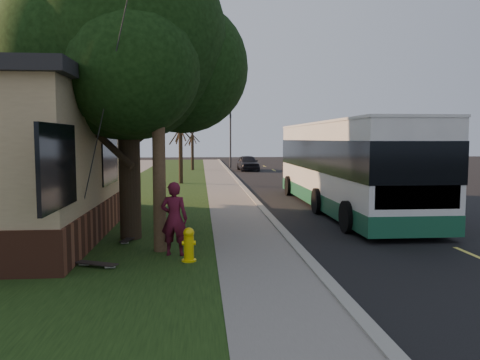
{
  "coord_description": "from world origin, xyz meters",
  "views": [
    {
      "loc": [
        -2.34,
        -10.0,
        2.71
      ],
      "look_at": [
        -1.17,
        3.75,
        1.5
      ],
      "focal_mm": 35.0,
      "sensor_mm": 36.0,
      "label": 1
    }
  ],
  "objects_px": {
    "utility_pole": "(157,55)",
    "skateboarder": "(174,219)",
    "dumpster": "(24,206)",
    "bare_tree_far": "(192,147)",
    "skateboard_spare": "(97,264)",
    "leafy_tree": "(129,45)",
    "transit_bus": "(345,163)",
    "skateboard_main": "(129,239)",
    "distant_car": "(248,163)",
    "fire_hydrant": "(189,245)",
    "bare_tree_near": "(181,148)",
    "traffic_signal": "(230,134)"
  },
  "relations": [
    {
      "from": "utility_pole",
      "to": "skateboarder",
      "type": "xyz_separation_m",
      "value": [
        0.37,
        -0.44,
        -3.72
      ]
    },
    {
      "from": "dumpster",
      "to": "bare_tree_far",
      "type": "bearing_deg",
      "value": 79.54
    },
    {
      "from": "utility_pole",
      "to": "skateboard_spare",
      "type": "relative_size",
      "value": 9.77
    },
    {
      "from": "leafy_tree",
      "to": "transit_bus",
      "type": "bearing_deg",
      "value": 33.47
    },
    {
      "from": "skateboard_main",
      "to": "distant_car",
      "type": "xyz_separation_m",
      "value": [
        5.92,
        27.77,
        0.54
      ]
    },
    {
      "from": "leafy_tree",
      "to": "fire_hydrant",
      "type": "bearing_deg",
      "value": -59.33
    },
    {
      "from": "transit_bus",
      "to": "skateboard_spare",
      "type": "height_order",
      "value": "transit_bus"
    },
    {
      "from": "fire_hydrant",
      "to": "skateboard_spare",
      "type": "xyz_separation_m",
      "value": [
        -1.89,
        -0.3,
        -0.3
      ]
    },
    {
      "from": "leafy_tree",
      "to": "distant_car",
      "type": "distance_m",
      "value": 28.22
    },
    {
      "from": "bare_tree_far",
      "to": "distant_car",
      "type": "relative_size",
      "value": 1.03
    },
    {
      "from": "bare_tree_far",
      "to": "bare_tree_near",
      "type": "bearing_deg",
      "value": -92.39
    },
    {
      "from": "skateboarder",
      "to": "dumpster",
      "type": "xyz_separation_m",
      "value": [
        -4.76,
        4.01,
        -0.22
      ]
    },
    {
      "from": "bare_tree_near",
      "to": "skateboarder",
      "type": "bearing_deg",
      "value": -88.16
    },
    {
      "from": "skateboard_spare",
      "to": "skateboarder",
      "type": "bearing_deg",
      "value": 28.79
    },
    {
      "from": "transit_bus",
      "to": "fire_hydrant",
      "type": "bearing_deg",
      "value": -127.59
    },
    {
      "from": "bare_tree_far",
      "to": "skateboarder",
      "type": "height_order",
      "value": "bare_tree_far"
    },
    {
      "from": "bare_tree_far",
      "to": "traffic_signal",
      "type": "distance_m",
      "value": 5.44
    },
    {
      "from": "transit_bus",
      "to": "utility_pole",
      "type": "bearing_deg",
      "value": -134.87
    },
    {
      "from": "fire_hydrant",
      "to": "skateboarder",
      "type": "relative_size",
      "value": 0.44
    },
    {
      "from": "bare_tree_near",
      "to": "bare_tree_far",
      "type": "bearing_deg",
      "value": 87.61
    },
    {
      "from": "utility_pole",
      "to": "transit_bus",
      "type": "distance_m",
      "value": 9.62
    },
    {
      "from": "traffic_signal",
      "to": "skateboard_main",
      "type": "xyz_separation_m",
      "value": [
        -4.7,
        -31.89,
        -3.04
      ]
    },
    {
      "from": "skateboard_main",
      "to": "fire_hydrant",
      "type": "bearing_deg",
      "value": -52.91
    },
    {
      "from": "transit_bus",
      "to": "skateboard_main",
      "type": "relative_size",
      "value": 14.47
    },
    {
      "from": "bare_tree_near",
      "to": "transit_bus",
      "type": "bearing_deg",
      "value": -57.52
    },
    {
      "from": "transit_bus",
      "to": "skateboarder",
      "type": "relative_size",
      "value": 7.33
    },
    {
      "from": "fire_hydrant",
      "to": "distant_car",
      "type": "bearing_deg",
      "value": 81.76
    },
    {
      "from": "bare_tree_near",
      "to": "traffic_signal",
      "type": "bearing_deg",
      "value": 75.96
    },
    {
      "from": "leafy_tree",
      "to": "traffic_signal",
      "type": "bearing_deg",
      "value": 81.53
    },
    {
      "from": "fire_hydrant",
      "to": "dumpster",
      "type": "relative_size",
      "value": 0.42
    },
    {
      "from": "traffic_signal",
      "to": "dumpster",
      "type": "distance_m",
      "value": 30.65
    },
    {
      "from": "utility_pole",
      "to": "traffic_signal",
      "type": "xyz_separation_m",
      "value": [
        3.81,
        33.01,
        -1.47
      ]
    },
    {
      "from": "utility_pole",
      "to": "traffic_signal",
      "type": "bearing_deg",
      "value": 83.42
    },
    {
      "from": "utility_pole",
      "to": "distant_car",
      "type": "height_order",
      "value": "utility_pole"
    },
    {
      "from": "skateboard_spare",
      "to": "distant_car",
      "type": "distance_m",
      "value": 30.82
    },
    {
      "from": "bare_tree_near",
      "to": "distant_car",
      "type": "height_order",
      "value": "bare_tree_near"
    },
    {
      "from": "transit_bus",
      "to": "skateboard_main",
      "type": "bearing_deg",
      "value": -143.83
    },
    {
      "from": "traffic_signal",
      "to": "distant_car",
      "type": "height_order",
      "value": "traffic_signal"
    },
    {
      "from": "bare_tree_near",
      "to": "skateboarder",
      "type": "distance_m",
      "value": 17.5
    },
    {
      "from": "traffic_signal",
      "to": "dumpster",
      "type": "height_order",
      "value": "traffic_signal"
    },
    {
      "from": "leafy_tree",
      "to": "traffic_signal",
      "type": "height_order",
      "value": "leafy_tree"
    },
    {
      "from": "bare_tree_near",
      "to": "transit_bus",
      "type": "height_order",
      "value": "bare_tree_near"
    },
    {
      "from": "traffic_signal",
      "to": "distant_car",
      "type": "relative_size",
      "value": 1.4
    },
    {
      "from": "dumpster",
      "to": "transit_bus",
      "type": "bearing_deg",
      "value": 15.13
    },
    {
      "from": "utility_pole",
      "to": "bare_tree_far",
      "type": "height_order",
      "value": "utility_pole"
    },
    {
      "from": "utility_pole",
      "to": "dumpster",
      "type": "height_order",
      "value": "utility_pole"
    },
    {
      "from": "bare_tree_near",
      "to": "transit_bus",
      "type": "distance_m",
      "value": 12.44
    },
    {
      "from": "fire_hydrant",
      "to": "leafy_tree",
      "type": "bearing_deg",
      "value": 120.67
    },
    {
      "from": "leafy_tree",
      "to": "dumpster",
      "type": "height_order",
      "value": "leafy_tree"
    },
    {
      "from": "fire_hydrant",
      "to": "bare_tree_far",
      "type": "distance_m",
      "value": 30.04
    }
  ]
}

